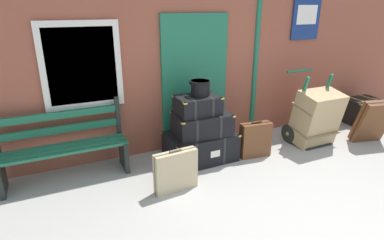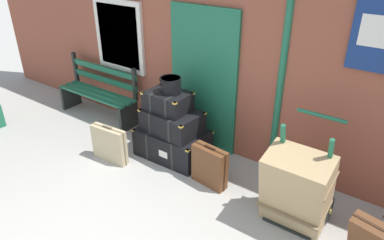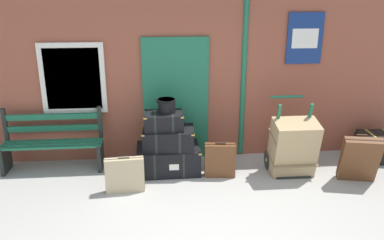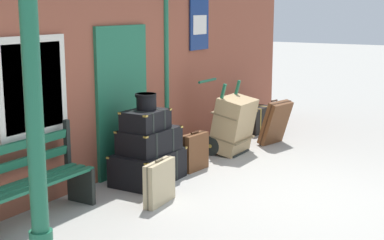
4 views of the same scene
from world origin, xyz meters
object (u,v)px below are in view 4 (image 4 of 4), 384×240
object	(u,v)px
steamer_trunk_top	(146,120)
round_hatbox	(146,100)
large_brown_trunk	(233,125)
suitcase_caramel	(195,152)
suitcase_umber	(275,123)
porters_trolley	(223,136)
steamer_trunk_base	(148,167)
steamer_trunk_middle	(149,140)
platform_bench	(29,183)
suitcase_charcoal	(159,183)
lamp_post	(37,165)
corner_trunk	(253,119)

from	to	relation	value
steamer_trunk_top	round_hatbox	bearing A→B (deg)	20.59
round_hatbox	large_brown_trunk	distance (m)	2.09
steamer_trunk_top	suitcase_caramel	distance (m)	1.08
suitcase_umber	porters_trolley	bearing A→B (deg)	150.30
steamer_trunk_base	steamer_trunk_top	size ratio (longest dim) A/B	1.67
steamer_trunk_middle	large_brown_trunk	world-z (taller)	large_brown_trunk
porters_trolley	suitcase_umber	xyz separation A→B (m)	(0.92, -0.53, 0.12)
platform_bench	suitcase_caramel	world-z (taller)	platform_bench
steamer_trunk_middle	round_hatbox	world-z (taller)	round_hatbox
suitcase_caramel	suitcase_umber	bearing A→B (deg)	-10.85
platform_bench	round_hatbox	xyz separation A→B (m)	(1.86, -0.26, 0.68)
platform_bench	steamer_trunk_middle	distance (m)	1.91
suitcase_charcoal	large_brown_trunk	bearing A→B (deg)	6.99
platform_bench	large_brown_trunk	distance (m)	3.87
steamer_trunk_top	suitcase_charcoal	size ratio (longest dim) A/B	1.07
lamp_post	steamer_trunk_middle	size ratio (longest dim) A/B	3.54
steamer_trunk_top	large_brown_trunk	bearing A→B (deg)	-8.43
steamer_trunk_middle	steamer_trunk_top	distance (m)	0.30
porters_trolley	suitcase_caramel	bearing A→B (deg)	-173.58
corner_trunk	porters_trolley	bearing A→B (deg)	-171.91
lamp_post	steamer_trunk_top	size ratio (longest dim) A/B	4.89
steamer_trunk_base	porters_trolley	size ratio (longest dim) A/B	0.86
steamer_trunk_base	suitcase_caramel	size ratio (longest dim) A/B	1.76
suitcase_umber	suitcase_charcoal	distance (m)	3.53
steamer_trunk_top	steamer_trunk_middle	bearing A→B (deg)	-6.13
steamer_trunk_base	corner_trunk	world-z (taller)	corner_trunk
platform_bench	steamer_trunk_middle	world-z (taller)	platform_bench
steamer_trunk_top	large_brown_trunk	xyz separation A→B (m)	(2.01, -0.30, -0.40)
steamer_trunk_top	round_hatbox	distance (m)	0.26
steamer_trunk_middle	suitcase_umber	size ratio (longest dim) A/B	1.08
suitcase_umber	suitcase_charcoal	size ratio (longest dim) A/B	1.37
lamp_post	steamer_trunk_base	bearing A→B (deg)	19.85
round_hatbox	porters_trolley	size ratio (longest dim) A/B	0.25
suitcase_umber	large_brown_trunk	bearing A→B (deg)	159.32
round_hatbox	suitcase_caramel	distance (m)	1.21
round_hatbox	corner_trunk	size ratio (longest dim) A/B	0.41
steamer_trunk_base	round_hatbox	bearing A→B (deg)	132.84
round_hatbox	suitcase_umber	xyz separation A→B (m)	(2.89, -0.66, -0.74)
platform_bench	suitcase_umber	size ratio (longest dim) A/B	2.05
platform_bench	porters_trolley	bearing A→B (deg)	-6.01
porters_trolley	suitcase_charcoal	bearing A→B (deg)	-169.19
steamer_trunk_middle	suitcase_umber	bearing A→B (deg)	-12.57
steamer_trunk_top	suitcase_umber	world-z (taller)	steamer_trunk_top
porters_trolley	corner_trunk	distance (m)	1.68
round_hatbox	suitcase_charcoal	bearing A→B (deg)	-135.31
steamer_trunk_base	suitcase_umber	size ratio (longest dim) A/B	1.31
large_brown_trunk	porters_trolley	bearing A→B (deg)	90.00
lamp_post	suitcase_charcoal	bearing A→B (deg)	11.14
steamer_trunk_middle	steamer_trunk_top	bearing A→B (deg)	173.87
steamer_trunk_base	porters_trolley	distance (m)	1.96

